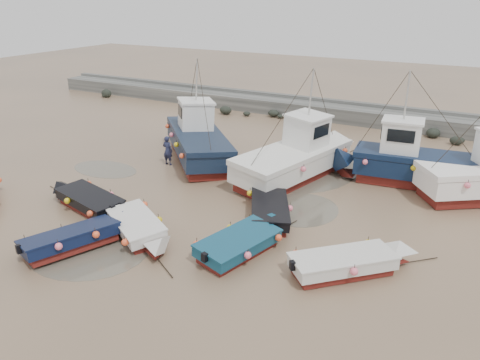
% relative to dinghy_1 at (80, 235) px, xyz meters
% --- Properties ---
extents(ground, '(120.00, 120.00, 0.00)m').
position_rel_dinghy_1_xyz_m(ground, '(3.16, 3.42, -0.54)').
color(ground, '#8C7053').
rests_on(ground, ground).
extents(seawall, '(60.00, 4.92, 1.50)m').
position_rel_dinghy_1_xyz_m(seawall, '(3.21, 25.41, 0.08)').
color(seawall, slate).
rests_on(seawall, ground).
extents(puddle_a, '(5.22, 5.22, 0.01)m').
position_rel_dinghy_1_xyz_m(puddle_a, '(0.44, 0.07, -0.54)').
color(puddle_a, '#5D5749').
rests_on(puddle_a, ground).
extents(puddle_b, '(3.59, 3.59, 0.01)m').
position_rel_dinghy_1_xyz_m(puddle_b, '(6.89, 7.86, -0.54)').
color(puddle_b, '#5D5749').
rests_on(puddle_b, ground).
extents(puddle_c, '(4.38, 4.38, 0.01)m').
position_rel_dinghy_1_xyz_m(puddle_c, '(-5.69, 7.48, -0.54)').
color(puddle_c, '#5D5749').
rests_on(puddle_c, ground).
extents(puddle_d, '(6.45, 6.45, 0.01)m').
position_rel_dinghy_1_xyz_m(puddle_d, '(4.89, 13.37, -0.54)').
color(puddle_d, '#5D5749').
rests_on(puddle_d, ground).
extents(dinghy_1, '(3.42, 6.02, 1.43)m').
position_rel_dinghy_1_xyz_m(dinghy_1, '(0.00, 0.00, 0.00)').
color(dinghy_1, maroon).
rests_on(dinghy_1, ground).
extents(dinghy_2, '(2.86, 5.90, 1.43)m').
position_rel_dinghy_1_xyz_m(dinghy_2, '(6.23, 2.96, 0.00)').
color(dinghy_2, maroon).
rests_on(dinghy_2, ground).
extents(dinghy_3, '(5.09, 4.88, 1.43)m').
position_rel_dinghy_1_xyz_m(dinghy_3, '(10.61, 3.47, -0.00)').
color(dinghy_3, maroon).
rests_on(dinghy_3, ground).
extents(dinghy_4, '(6.26, 2.81, 1.43)m').
position_rel_dinghy_1_xyz_m(dinghy_4, '(-2.66, 3.01, -0.00)').
color(dinghy_4, maroon).
rests_on(dinghy_4, ground).
extents(dinghy_5, '(5.36, 3.73, 1.43)m').
position_rel_dinghy_1_xyz_m(dinghy_5, '(1.75, 1.77, 0.01)').
color(dinghy_5, maroon).
rests_on(dinghy_5, ground).
extents(dinghy_6, '(3.53, 5.81, 1.43)m').
position_rel_dinghy_1_xyz_m(dinghy_6, '(5.76, 6.41, 0.00)').
color(dinghy_6, maroon).
rests_on(dinghy_6, ground).
extents(cabin_boat_0, '(8.93, 9.26, 6.22)m').
position_rel_dinghy_1_xyz_m(cabin_boat_0, '(-2.04, 11.97, 0.76)').
color(cabin_boat_0, maroon).
rests_on(cabin_boat_0, ground).
extents(cabin_boat_1, '(4.98, 11.16, 6.22)m').
position_rel_dinghy_1_xyz_m(cabin_boat_1, '(5.07, 11.92, 0.76)').
color(cabin_boat_1, maroon).
rests_on(cabin_boat_1, ground).
extents(cabin_boat_2, '(9.56, 3.22, 6.22)m').
position_rel_dinghy_1_xyz_m(cabin_boat_2, '(10.52, 13.76, 0.82)').
color(cabin_boat_2, maroon).
rests_on(cabin_boat_2, ground).
extents(person, '(0.67, 0.44, 1.84)m').
position_rel_dinghy_1_xyz_m(person, '(-2.79, 9.98, -0.54)').
color(person, '#1E223E').
rests_on(person, ground).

